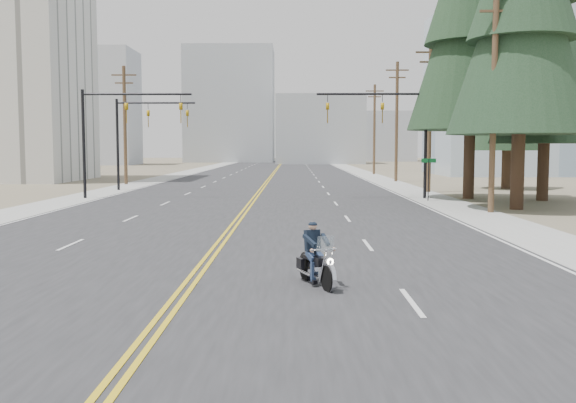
% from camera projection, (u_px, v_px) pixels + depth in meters
% --- Properties ---
extents(ground_plane, '(400.00, 400.00, 0.00)m').
position_uv_depth(ground_plane, '(127.00, 368.00, 9.59)').
color(ground_plane, '#776D56').
rests_on(ground_plane, ground).
extents(road, '(20.00, 200.00, 0.01)m').
position_uv_depth(road, '(273.00, 174.00, 79.34)').
color(road, '#303033').
rests_on(road, ground).
extents(sidewalk_left, '(3.00, 200.00, 0.01)m').
position_uv_depth(sidewalk_left, '(180.00, 174.00, 79.43)').
color(sidewalk_left, '#A5A5A0').
rests_on(sidewalk_left, ground).
extents(sidewalk_right, '(3.00, 200.00, 0.01)m').
position_uv_depth(sidewalk_right, '(366.00, 174.00, 79.25)').
color(sidewalk_right, '#A5A5A0').
rests_on(sidewalk_right, ground).
extents(traffic_mast_left, '(7.10, 0.26, 7.00)m').
position_uv_depth(traffic_mast_left, '(115.00, 122.00, 41.13)').
color(traffic_mast_left, black).
rests_on(traffic_mast_left, ground).
extents(traffic_mast_right, '(7.10, 0.26, 7.00)m').
position_uv_depth(traffic_mast_right, '(394.00, 122.00, 40.99)').
color(traffic_mast_right, black).
rests_on(traffic_mast_right, ground).
extents(traffic_mast_far, '(6.10, 0.26, 7.00)m').
position_uv_depth(traffic_mast_far, '(139.00, 127.00, 49.11)').
color(traffic_mast_far, black).
rests_on(traffic_mast_far, ground).
extents(street_sign, '(0.90, 0.06, 2.62)m').
position_uv_depth(street_sign, '(429.00, 172.00, 39.24)').
color(street_sign, black).
rests_on(street_sign, ground).
extents(utility_pole_b, '(2.20, 0.30, 11.50)m').
position_uv_depth(utility_pole_b, '(494.00, 93.00, 31.91)').
color(utility_pole_b, brown).
rests_on(utility_pole_b, ground).
extents(utility_pole_c, '(2.20, 0.30, 11.00)m').
position_uv_depth(utility_pole_c, '(430.00, 114.00, 46.87)').
color(utility_pole_c, brown).
rests_on(utility_pole_c, ground).
extents(utility_pole_d, '(2.20, 0.30, 11.50)m').
position_uv_depth(utility_pole_d, '(397.00, 120.00, 61.80)').
color(utility_pole_d, brown).
rests_on(utility_pole_d, ground).
extents(utility_pole_e, '(2.20, 0.30, 11.00)m').
position_uv_depth(utility_pole_e, '(374.00, 128.00, 78.76)').
color(utility_pole_e, brown).
rests_on(utility_pole_e, ground).
extents(utility_pole_left, '(2.20, 0.30, 10.50)m').
position_uv_depth(utility_pole_left, '(125.00, 123.00, 57.05)').
color(utility_pole_left, brown).
rests_on(utility_pole_left, ground).
extents(glass_building, '(24.00, 16.00, 20.00)m').
position_uv_depth(glass_building, '(534.00, 93.00, 78.25)').
color(glass_building, '#9EB5CC').
rests_on(glass_building, ground).
extents(haze_bldg_a, '(14.00, 12.00, 22.00)m').
position_uv_depth(haze_bldg_a, '(99.00, 108.00, 123.53)').
color(haze_bldg_a, '#B7BCC6').
rests_on(haze_bldg_a, ground).
extents(haze_bldg_b, '(18.00, 14.00, 14.00)m').
position_uv_depth(haze_bldg_b, '(319.00, 130.00, 133.49)').
color(haze_bldg_b, '#ADB2B7').
rests_on(haze_bldg_b, ground).
extents(haze_bldg_c, '(16.00, 12.00, 18.00)m').
position_uv_depth(haze_bldg_c, '(496.00, 117.00, 118.13)').
color(haze_bldg_c, '#B7BCC6').
rests_on(haze_bldg_c, ground).
extents(haze_bldg_d, '(20.00, 15.00, 26.00)m').
position_uv_depth(haze_bldg_d, '(230.00, 106.00, 148.09)').
color(haze_bldg_d, '#ADB2B7').
rests_on(haze_bldg_d, ground).
extents(haze_bldg_e, '(14.00, 14.00, 12.00)m').
position_uv_depth(haze_bldg_e, '(384.00, 137.00, 158.36)').
color(haze_bldg_e, '#B7BCC6').
rests_on(haze_bldg_e, ground).
extents(haze_bldg_f, '(12.00, 12.00, 16.00)m').
position_uv_depth(haze_bldg_f, '(51.00, 126.00, 138.84)').
color(haze_bldg_f, '#ADB2B7').
rests_on(haze_bldg_f, ground).
extents(motorcyclist, '(1.46, 2.11, 1.51)m').
position_uv_depth(motorcyclist, '(317.00, 255.00, 15.19)').
color(motorcyclist, black).
rests_on(motorcyclist, ground).
extents(conifer_mid, '(6.66, 6.66, 17.77)m').
position_uv_depth(conifer_mid, '(548.00, 34.00, 38.98)').
color(conifer_mid, '#382619').
rests_on(conifer_mid, ground).
extents(conifer_far, '(5.74, 5.74, 15.37)m').
position_uv_depth(conifer_far, '(509.00, 77.00, 50.61)').
color(conifer_far, '#382619').
rests_on(conifer_far, ground).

